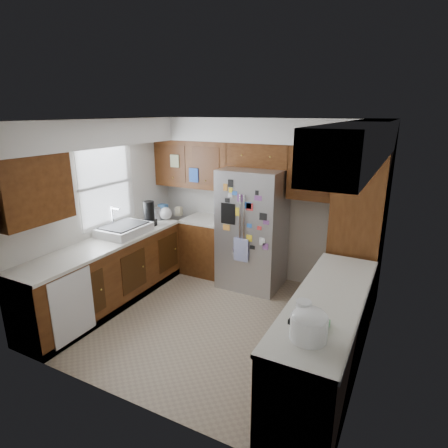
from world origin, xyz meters
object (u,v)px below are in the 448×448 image
(fridge, at_px, (252,229))
(paper_towel, at_px, (303,317))
(rice_cooker, at_px, (309,324))
(pantry, at_px, (358,233))

(fridge, relative_size, paper_towel, 6.67)
(paper_towel, bearing_deg, rice_cooker, -45.11)
(fridge, height_order, paper_towel, fridge)
(rice_cooker, bearing_deg, fridge, 121.73)
(pantry, distance_m, rice_cooker, 2.37)
(fridge, height_order, rice_cooker, fridge)
(pantry, bearing_deg, paper_towel, -91.72)
(paper_towel, bearing_deg, pantry, 88.28)
(rice_cooker, distance_m, paper_towel, 0.10)
(fridge, distance_m, rice_cooker, 2.86)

